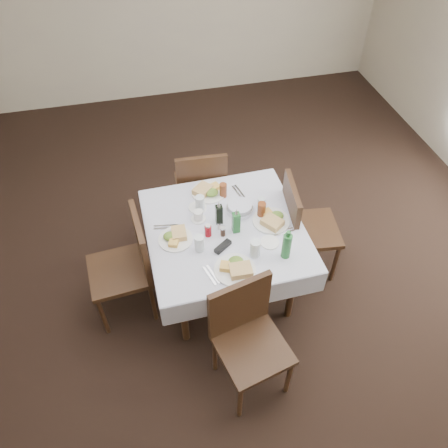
% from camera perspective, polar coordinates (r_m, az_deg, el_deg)
% --- Properties ---
extents(ground_plane, '(7.00, 7.00, 0.00)m').
position_cam_1_polar(ground_plane, '(4.11, 0.27, -7.33)').
color(ground_plane, black).
extents(room_shell, '(6.04, 7.04, 2.80)m').
position_cam_1_polar(room_shell, '(2.92, 0.39, 13.06)').
color(room_shell, '#B7AA97').
rests_on(room_shell, ground).
extents(dining_table, '(1.27, 1.27, 0.76)m').
position_cam_1_polar(dining_table, '(3.56, 0.12, -1.45)').
color(dining_table, '#331D13').
rests_on(dining_table, ground).
extents(chair_north, '(0.49, 0.49, 0.98)m').
position_cam_1_polar(chair_north, '(4.19, -3.00, 5.08)').
color(chair_north, '#331D13').
rests_on(chair_north, ground).
extents(chair_south, '(0.56, 0.56, 0.99)m').
position_cam_1_polar(chair_south, '(3.17, 2.95, -13.89)').
color(chair_south, '#331D13').
rests_on(chair_south, ground).
extents(chair_east, '(0.53, 0.53, 1.00)m').
position_cam_1_polar(chair_east, '(3.85, 10.06, 0.04)').
color(chair_east, '#331D13').
rests_on(chair_east, ground).
extents(chair_west, '(0.52, 0.52, 1.01)m').
position_cam_1_polar(chair_west, '(3.59, -12.23, -4.82)').
color(chair_west, '#331D13').
rests_on(chair_west, ground).
extents(meal_north, '(0.30, 0.30, 0.07)m').
position_cam_1_polar(meal_north, '(3.78, -2.12, 4.33)').
color(meal_north, white).
rests_on(meal_north, dining_table).
extents(meal_south, '(0.31, 0.31, 0.07)m').
position_cam_1_polar(meal_south, '(3.20, 1.58, -5.79)').
color(meal_south, white).
rests_on(meal_south, dining_table).
extents(meal_east, '(0.30, 0.30, 0.07)m').
position_cam_1_polar(meal_east, '(3.54, 6.31, 0.57)').
color(meal_east, white).
rests_on(meal_east, dining_table).
extents(meal_west, '(0.27, 0.27, 0.06)m').
position_cam_1_polar(meal_west, '(3.42, -6.37, -1.71)').
color(meal_west, white).
rests_on(meal_west, dining_table).
extents(side_plate_a, '(0.15, 0.15, 0.01)m').
position_cam_1_polar(side_plate_a, '(3.66, -3.47, 2.16)').
color(side_plate_a, white).
rests_on(side_plate_a, dining_table).
extents(side_plate_b, '(0.15, 0.15, 0.01)m').
position_cam_1_polar(side_plate_b, '(3.40, 5.98, -2.39)').
color(side_plate_b, white).
rests_on(side_plate_b, dining_table).
extents(water_n, '(0.08, 0.08, 0.14)m').
position_cam_1_polar(water_n, '(3.60, -3.16, 2.70)').
color(water_n, silver).
rests_on(water_n, dining_table).
extents(water_s, '(0.08, 0.08, 0.15)m').
position_cam_1_polar(water_s, '(3.26, 4.09, -3.21)').
color(water_s, silver).
rests_on(water_s, dining_table).
extents(water_e, '(0.06, 0.06, 0.11)m').
position_cam_1_polar(water_e, '(3.62, 4.88, 2.66)').
color(water_e, silver).
rests_on(water_e, dining_table).
extents(water_w, '(0.07, 0.07, 0.14)m').
position_cam_1_polar(water_w, '(3.30, -3.23, -2.54)').
color(water_w, silver).
rests_on(water_w, dining_table).
extents(iced_tea_a, '(0.06, 0.06, 0.13)m').
position_cam_1_polar(iced_tea_a, '(3.72, -0.11, 4.43)').
color(iced_tea_a, brown).
rests_on(iced_tea_a, dining_table).
extents(iced_tea_b, '(0.07, 0.07, 0.14)m').
position_cam_1_polar(iced_tea_b, '(3.55, 4.92, 1.85)').
color(iced_tea_b, brown).
rests_on(iced_tea_b, dining_table).
extents(bread_basket, '(0.22, 0.22, 0.07)m').
position_cam_1_polar(bread_basket, '(3.61, 2.08, 2.08)').
color(bread_basket, silver).
rests_on(bread_basket, dining_table).
extents(oil_cruet_dark, '(0.05, 0.05, 0.23)m').
position_cam_1_polar(oil_cruet_dark, '(3.47, -0.67, 1.35)').
color(oil_cruet_dark, black).
rests_on(oil_cruet_dark, dining_table).
extents(oil_cruet_green, '(0.06, 0.06, 0.24)m').
position_cam_1_polar(oil_cruet_green, '(3.40, 1.59, 0.30)').
color(oil_cruet_green, '#22692C').
rests_on(oil_cruet_green, dining_table).
extents(ketchup_bottle, '(0.05, 0.05, 0.12)m').
position_cam_1_polar(ketchup_bottle, '(3.40, -2.10, -0.85)').
color(ketchup_bottle, '#97050E').
rests_on(ketchup_bottle, dining_table).
extents(salt_shaker, '(0.03, 0.03, 0.07)m').
position_cam_1_polar(salt_shaker, '(3.46, -0.59, -0.27)').
color(salt_shaker, white).
rests_on(salt_shaker, dining_table).
extents(pepper_shaker, '(0.04, 0.04, 0.09)m').
position_cam_1_polar(pepper_shaker, '(3.41, -0.15, -0.98)').
color(pepper_shaker, '#3D271B').
rests_on(pepper_shaker, dining_table).
extents(coffee_mug, '(0.12, 0.12, 0.09)m').
position_cam_1_polar(coffee_mug, '(3.54, -3.36, 1.10)').
color(coffee_mug, white).
rests_on(coffee_mug, dining_table).
extents(sunglasses, '(0.15, 0.13, 0.03)m').
position_cam_1_polar(sunglasses, '(3.34, -0.15, -2.96)').
color(sunglasses, black).
rests_on(sunglasses, dining_table).
extents(green_bottle, '(0.07, 0.07, 0.26)m').
position_cam_1_polar(green_bottle, '(3.25, 8.19, -2.80)').
color(green_bottle, '#22692C').
rests_on(green_bottle, dining_table).
extents(sugar_caddy, '(0.11, 0.09, 0.05)m').
position_cam_1_polar(sugar_caddy, '(3.51, 6.01, 0.11)').
color(sugar_caddy, white).
rests_on(sugar_caddy, dining_table).
extents(cutlery_n, '(0.08, 0.18, 0.01)m').
position_cam_1_polar(cutlery_n, '(3.80, 1.88, 4.25)').
color(cutlery_n, silver).
rests_on(cutlery_n, dining_table).
extents(cutlery_s, '(0.10, 0.20, 0.01)m').
position_cam_1_polar(cutlery_s, '(3.19, -1.66, -6.69)').
color(cutlery_s, silver).
rests_on(cutlery_s, dining_table).
extents(cutlery_e, '(0.18, 0.06, 0.01)m').
position_cam_1_polar(cutlery_e, '(3.49, 7.79, -1.00)').
color(cutlery_e, silver).
rests_on(cutlery_e, dining_table).
extents(cutlery_w, '(0.20, 0.08, 0.01)m').
position_cam_1_polar(cutlery_w, '(3.53, -7.59, -0.40)').
color(cutlery_w, silver).
rests_on(cutlery_w, dining_table).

